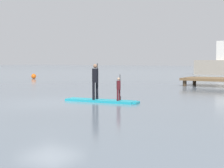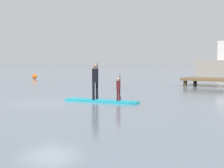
% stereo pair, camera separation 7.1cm
% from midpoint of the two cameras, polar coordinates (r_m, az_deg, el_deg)
% --- Properties ---
extents(ground_plane, '(240.00, 240.00, 0.00)m').
position_cam_midpoint_polar(ground_plane, '(15.22, -10.67, -3.11)').
color(ground_plane, slate).
extents(paddleboard_near, '(3.54, 1.12, 0.10)m').
position_cam_midpoint_polar(paddleboard_near, '(15.17, -1.92, -2.88)').
color(paddleboard_near, '#1E9EB2').
rests_on(paddleboard_near, ground).
extents(paddler_adult, '(0.32, 0.51, 1.65)m').
position_cam_midpoint_polar(paddler_adult, '(15.23, -3.00, 0.83)').
color(paddler_adult, black).
rests_on(paddler_adult, paddleboard_near).
extents(paddler_child_solo, '(0.20, 0.37, 1.15)m').
position_cam_midpoint_polar(paddler_child_solo, '(14.76, 1.01, -0.64)').
color(paddler_child_solo, '#4C1419').
rests_on(paddler_child_solo, paddleboard_near).
extents(mooring_buoy_near, '(0.52, 0.52, 0.52)m').
position_cam_midpoint_polar(mooring_buoy_near, '(36.32, -13.28, 1.30)').
color(mooring_buoy_near, orange).
rests_on(mooring_buoy_near, ground).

